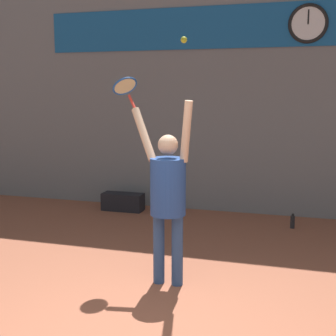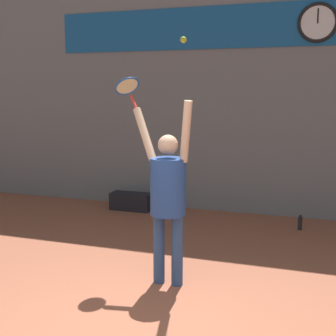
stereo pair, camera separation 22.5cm
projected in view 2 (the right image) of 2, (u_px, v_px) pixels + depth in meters
back_wall at (240, 73)px, 8.19m from camera, size 18.00×0.10×5.00m
sponsor_banner at (241, 26)px, 8.01m from camera, size 6.89×0.02×0.73m
scoreboard_clock at (318, 23)px, 7.58m from camera, size 0.65×0.06×0.65m
tennis_player at (168, 191)px, 5.22m from camera, size 0.83×0.49×2.10m
tennis_racket at (128, 87)px, 5.58m from camera, size 0.40×0.40×0.39m
tennis_ball at (183, 40)px, 4.83m from camera, size 0.07×0.07×0.07m
water_bottle at (300, 223)px, 7.45m from camera, size 0.07×0.07×0.24m
equipment_bag at (131, 201)px, 8.70m from camera, size 0.76×0.31×0.32m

